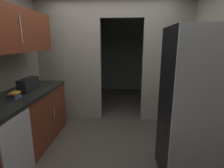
{
  "coord_description": "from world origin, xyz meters",
  "views": [
    {
      "loc": [
        0.33,
        -2.34,
        1.69
      ],
      "look_at": [
        0.09,
        0.34,
        1.04
      ],
      "focal_mm": 28.58,
      "sensor_mm": 36.0,
      "label": 1
    }
  ],
  "objects_px": {
    "boombox": "(28,85)",
    "book_stack": "(14,95)",
    "dishwasher": "(19,151)",
    "refrigerator": "(199,109)"
  },
  "relations": [
    {
      "from": "book_stack",
      "to": "dishwasher",
      "type": "bearing_deg",
      "value": -58.28
    },
    {
      "from": "boombox",
      "to": "book_stack",
      "type": "height_order",
      "value": "boombox"
    },
    {
      "from": "dishwasher",
      "to": "book_stack",
      "type": "xyz_separation_m",
      "value": [
        -0.29,
        0.47,
        0.54
      ]
    },
    {
      "from": "dishwasher",
      "to": "boombox",
      "type": "distance_m",
      "value": 1.09
    },
    {
      "from": "refrigerator",
      "to": "dishwasher",
      "type": "xyz_separation_m",
      "value": [
        -2.09,
        -0.27,
        -0.49
      ]
    },
    {
      "from": "refrigerator",
      "to": "book_stack",
      "type": "xyz_separation_m",
      "value": [
        -2.38,
        0.2,
        0.04
      ]
    },
    {
      "from": "boombox",
      "to": "book_stack",
      "type": "bearing_deg",
      "value": -87.67
    },
    {
      "from": "refrigerator",
      "to": "dishwasher",
      "type": "height_order",
      "value": "refrigerator"
    },
    {
      "from": "refrigerator",
      "to": "boombox",
      "type": "distance_m",
      "value": 2.48
    },
    {
      "from": "dishwasher",
      "to": "boombox",
      "type": "xyz_separation_m",
      "value": [
        -0.31,
        0.86,
        0.59
      ]
    }
  ]
}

